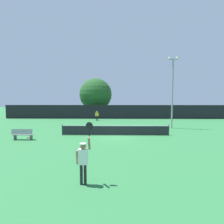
# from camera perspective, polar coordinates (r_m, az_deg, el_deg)

# --- Properties ---
(ground_plane) EXTENTS (120.00, 120.00, 0.00)m
(ground_plane) POSITION_cam_1_polar(r_m,az_deg,el_deg) (17.63, 1.02, -7.36)
(ground_plane) COLOR #2D723D
(tennis_net) EXTENTS (10.43, 0.08, 1.07)m
(tennis_net) POSITION_cam_1_polar(r_m,az_deg,el_deg) (17.53, 1.02, -5.72)
(tennis_net) COLOR #232328
(tennis_net) RESTS_ON ground
(perimeter_fence) EXTENTS (39.71, 0.12, 2.45)m
(perimeter_fence) POSITION_cam_1_polar(r_m,az_deg,el_deg) (32.21, 1.06, 0.05)
(perimeter_fence) COLOR black
(perimeter_fence) RESTS_ON ground
(player_serving) EXTENTS (0.67, 0.40, 2.57)m
(player_serving) POSITION_cam_1_polar(r_m,az_deg,el_deg) (7.65, -9.07, -13.96)
(player_serving) COLOR white
(player_serving) RESTS_ON ground
(player_receiving) EXTENTS (0.57, 0.23, 1.56)m
(player_receiving) POSITION_cam_1_polar(r_m,az_deg,el_deg) (29.24, -4.80, -0.92)
(player_receiving) COLOR yellow
(player_receiving) RESTS_ON ground
(tennis_ball) EXTENTS (0.07, 0.07, 0.07)m
(tennis_ball) POSITION_cam_1_polar(r_m,az_deg,el_deg) (15.24, 2.83, -9.06)
(tennis_ball) COLOR #CCE033
(tennis_ball) RESTS_ON ground
(spare_racket) EXTENTS (0.28, 0.52, 0.04)m
(spare_racket) POSITION_cam_1_polar(r_m,az_deg,el_deg) (18.23, -24.57, -7.29)
(spare_racket) COLOR black
(spare_racket) RESTS_ON ground
(courtside_bench) EXTENTS (1.80, 0.44, 0.95)m
(courtside_bench) POSITION_cam_1_polar(r_m,az_deg,el_deg) (17.37, -26.43, -6.36)
(courtside_bench) COLOR gray
(courtside_bench) RESTS_ON ground
(light_pole) EXTENTS (1.18, 0.28, 8.46)m
(light_pole) POSITION_cam_1_polar(r_m,az_deg,el_deg) (22.75, 18.61, 7.15)
(light_pole) COLOR gray
(light_pole) RESTS_ON ground
(large_tree) EXTENTS (6.47, 6.47, 7.68)m
(large_tree) POSITION_cam_1_polar(r_m,az_deg,el_deg) (36.65, -5.20, 5.55)
(large_tree) COLOR brown
(large_tree) RESTS_ON ground
(parked_car_near) EXTENTS (2.39, 4.40, 1.69)m
(parked_car_near) POSITION_cam_1_polar(r_m,az_deg,el_deg) (39.18, 3.89, 0.11)
(parked_car_near) COLOR #B7B7BC
(parked_car_near) RESTS_ON ground
(parked_car_mid) EXTENTS (2.33, 4.37, 1.69)m
(parked_car_mid) POSITION_cam_1_polar(r_m,az_deg,el_deg) (39.41, 11.43, 0.06)
(parked_car_mid) COLOR black
(parked_car_mid) RESTS_ON ground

